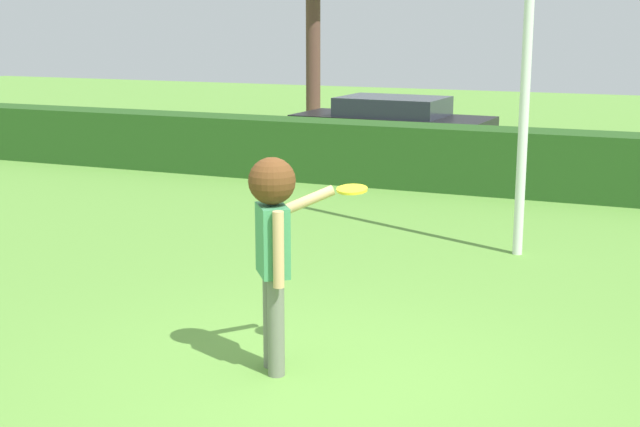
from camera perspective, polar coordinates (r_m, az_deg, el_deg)
name	(u,v)px	position (r m, az deg, el deg)	size (l,w,h in m)	color
ground_plane	(315,381)	(7.41, -0.31, -10.64)	(60.00, 60.00, 0.00)	#649C3D
person	(274,232)	(7.24, -2.98, -1.20)	(0.56, 0.81, 1.81)	slate
frisbee	(352,189)	(7.37, 2.06, 1.55)	(0.26, 0.26, 0.05)	yellow
hedge_row	(515,162)	(15.26, 12.37, 3.23)	(23.63, 0.90, 1.09)	#26511C
parked_car_black	(393,123)	(19.28, 4.66, 5.78)	(4.28, 1.97, 1.25)	black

